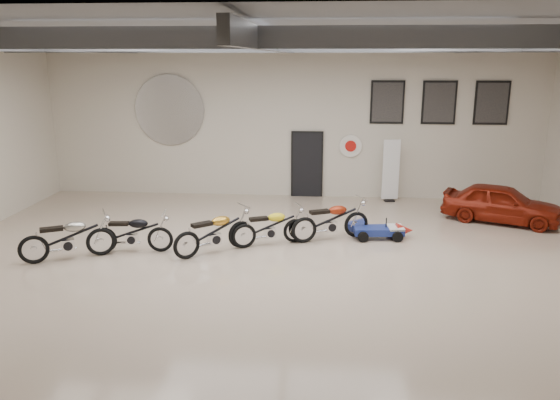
# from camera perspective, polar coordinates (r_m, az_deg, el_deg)

# --- Properties ---
(floor) EXTENTS (16.00, 12.00, 0.01)m
(floor) POSITION_cam_1_polar(r_m,az_deg,el_deg) (12.49, -0.45, -6.29)
(floor) COLOR tan
(floor) RESTS_ON ground
(ceiling) EXTENTS (16.00, 12.00, 0.01)m
(ceiling) POSITION_cam_1_polar(r_m,az_deg,el_deg) (11.67, -0.50, 17.29)
(ceiling) COLOR slate
(ceiling) RESTS_ON back_wall
(back_wall) EXTENTS (16.00, 0.02, 5.00)m
(back_wall) POSITION_cam_1_polar(r_m,az_deg,el_deg) (17.75, 1.27, 8.32)
(back_wall) COLOR beige
(back_wall) RESTS_ON floor
(ceiling_beams) EXTENTS (15.80, 11.80, 0.32)m
(ceiling_beams) POSITION_cam_1_polar(r_m,az_deg,el_deg) (11.66, -0.50, 16.06)
(ceiling_beams) COLOR #57595F
(ceiling_beams) RESTS_ON ceiling
(door) EXTENTS (0.92, 0.08, 2.10)m
(door) POSITION_cam_1_polar(r_m,az_deg,el_deg) (17.90, 2.83, 3.67)
(door) COLOR black
(door) RESTS_ON back_wall
(logo_plaque) EXTENTS (2.30, 0.06, 1.16)m
(logo_plaque) POSITION_cam_1_polar(r_m,az_deg,el_deg) (18.35, -11.47, 9.19)
(logo_plaque) COLOR silver
(logo_plaque) RESTS_ON back_wall
(poster_left) EXTENTS (1.05, 0.08, 1.35)m
(poster_left) POSITION_cam_1_polar(r_m,az_deg,el_deg) (17.73, 11.14, 10.00)
(poster_left) COLOR black
(poster_left) RESTS_ON back_wall
(poster_mid) EXTENTS (1.05, 0.08, 1.35)m
(poster_mid) POSITION_cam_1_polar(r_m,az_deg,el_deg) (17.98, 16.29, 9.75)
(poster_mid) COLOR black
(poster_mid) RESTS_ON back_wall
(poster_right) EXTENTS (1.05, 0.08, 1.35)m
(poster_right) POSITION_cam_1_polar(r_m,az_deg,el_deg) (18.36, 21.25, 9.44)
(poster_right) COLOR black
(poster_right) RESTS_ON back_wall
(oil_sign) EXTENTS (0.72, 0.10, 0.72)m
(oil_sign) POSITION_cam_1_polar(r_m,az_deg,el_deg) (17.80, 7.39, 5.62)
(oil_sign) COLOR white
(oil_sign) RESTS_ON back_wall
(banner_stand) EXTENTS (0.56, 0.29, 1.95)m
(banner_stand) POSITION_cam_1_polar(r_m,az_deg,el_deg) (17.59, 11.49, 2.94)
(banner_stand) COLOR white
(banner_stand) RESTS_ON floor
(motorcycle_silver) EXTENTS (2.11, 1.48, 1.06)m
(motorcycle_silver) POSITION_cam_1_polar(r_m,az_deg,el_deg) (13.25, -21.36, -3.65)
(motorcycle_silver) COLOR silver
(motorcycle_silver) RESTS_ON floor
(motorcycle_black) EXTENTS (1.93, 0.78, 0.98)m
(motorcycle_black) POSITION_cam_1_polar(r_m,az_deg,el_deg) (13.30, -15.24, -3.27)
(motorcycle_black) COLOR silver
(motorcycle_black) RESTS_ON floor
(motorcycle_gold) EXTENTS (1.96, 1.77, 1.05)m
(motorcycle_gold) POSITION_cam_1_polar(r_m,az_deg,el_deg) (12.85, -6.91, -3.29)
(motorcycle_gold) COLOR silver
(motorcycle_gold) RESTS_ON floor
(motorcycle_yellow) EXTENTS (1.95, 1.28, 0.97)m
(motorcycle_yellow) POSITION_cam_1_polar(r_m,az_deg,el_deg) (13.30, -1.07, -2.75)
(motorcycle_yellow) COLOR silver
(motorcycle_yellow) RESTS_ON floor
(motorcycle_red) EXTENTS (2.13, 1.40, 1.06)m
(motorcycle_red) POSITION_cam_1_polar(r_m,az_deg,el_deg) (13.73, 5.32, -2.05)
(motorcycle_red) COLOR silver
(motorcycle_red) RESTS_ON floor
(go_kart) EXTENTS (1.59, 0.83, 0.56)m
(go_kart) POSITION_cam_1_polar(r_m,az_deg,el_deg) (14.10, 10.78, -2.87)
(go_kart) COLOR navy
(go_kart) RESTS_ON floor
(vintage_car) EXTENTS (2.39, 3.39, 1.07)m
(vintage_car) POSITION_cam_1_polar(r_m,az_deg,el_deg) (16.37, 22.12, -0.32)
(vintage_car) COLOR maroon
(vintage_car) RESTS_ON floor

